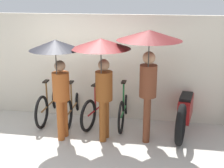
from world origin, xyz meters
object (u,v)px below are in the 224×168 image
(pedestrian_leading, at_px, (58,64))
(pedestrian_center, at_px, (102,60))
(motorcycle, at_px, (185,110))
(parked_bicycle_0, at_px, (50,103))
(pedestrian_trailing, at_px, (149,53))
(parked_bicycle_2, at_px, (99,106))
(parked_bicycle_1, at_px, (74,105))
(parked_bicycle_3, at_px, (125,107))

(pedestrian_leading, distance_m, pedestrian_center, 0.81)
(motorcycle, bearing_deg, parked_bicycle_0, 97.21)
(pedestrian_leading, relative_size, pedestrian_trailing, 0.91)
(parked_bicycle_2, xyz_separation_m, pedestrian_trailing, (1.08, -0.80, 1.38))
(parked_bicycle_1, relative_size, parked_bicycle_3, 1.05)
(parked_bicycle_2, bearing_deg, pedestrian_trailing, -113.92)
(parked_bicycle_3, bearing_deg, pedestrian_trailing, -147.23)
(parked_bicycle_0, distance_m, motorcycle, 2.96)
(pedestrian_center, bearing_deg, parked_bicycle_1, -39.01)
(parked_bicycle_3, xyz_separation_m, motorcycle, (1.27, -0.13, 0.08))
(parked_bicycle_1, relative_size, parked_bicycle_2, 1.03)
(pedestrian_center, relative_size, pedestrian_trailing, 0.93)
(motorcycle, bearing_deg, pedestrian_leading, 119.84)
(parked_bicycle_0, distance_m, parked_bicycle_3, 1.68)
(pedestrian_leading, bearing_deg, pedestrian_trailing, -166.17)
(pedestrian_leading, relative_size, motorcycle, 0.90)
(pedestrian_leading, bearing_deg, motorcycle, -152.34)
(pedestrian_leading, bearing_deg, parked_bicycle_1, -81.44)
(parked_bicycle_3, distance_m, motorcycle, 1.28)
(parked_bicycle_2, relative_size, motorcycle, 0.77)
(parked_bicycle_2, bearing_deg, parked_bicycle_3, -75.16)
(pedestrian_leading, height_order, pedestrian_trailing, pedestrian_trailing)
(pedestrian_trailing, bearing_deg, motorcycle, -137.43)
(parked_bicycle_2, height_order, pedestrian_leading, pedestrian_leading)
(parked_bicycle_3, height_order, motorcycle, parked_bicycle_3)
(parked_bicycle_3, bearing_deg, parked_bicycle_2, 92.53)
(parked_bicycle_2, xyz_separation_m, motorcycle, (1.83, -0.11, 0.08))
(pedestrian_center, height_order, pedestrian_trailing, pedestrian_trailing)
(parked_bicycle_2, bearing_deg, parked_bicycle_0, 101.84)
(pedestrian_center, height_order, motorcycle, pedestrian_center)
(pedestrian_leading, xyz_separation_m, motorcycle, (2.37, 0.88, -1.08))
(parked_bicycle_3, height_order, pedestrian_leading, pedestrian_leading)
(parked_bicycle_2, height_order, motorcycle, parked_bicycle_2)
(parked_bicycle_0, height_order, pedestrian_trailing, pedestrian_trailing)
(parked_bicycle_1, xyz_separation_m, pedestrian_center, (0.82, -0.90, 1.24))
(parked_bicycle_2, relative_size, pedestrian_center, 0.84)
(parked_bicycle_1, height_order, parked_bicycle_3, parked_bicycle_1)
(pedestrian_trailing, bearing_deg, parked_bicycle_3, -57.72)
(parked_bicycle_1, relative_size, pedestrian_center, 0.86)
(parked_bicycle_3, distance_m, pedestrian_leading, 1.89)
(parked_bicycle_1, distance_m, parked_bicycle_3, 1.12)
(pedestrian_leading, height_order, motorcycle, pedestrian_leading)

